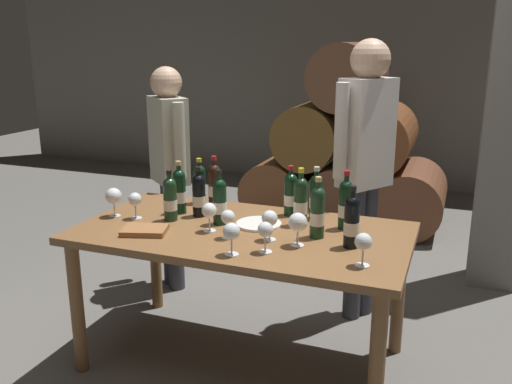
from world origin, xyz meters
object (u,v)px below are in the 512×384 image
wine_bottle_10 (179,191)px  sommelier_presenting (365,155)px  wine_glass_1 (135,200)px  wine_glass_2 (298,223)px  dining_table (242,246)px  wine_bottle_6 (220,201)px  wine_glass_3 (228,218)px  wine_bottle_0 (199,195)px  wine_glass_4 (270,219)px  wine_glass_0 (265,231)px  wine_glass_5 (114,196)px  wine_bottle_7 (291,194)px  wine_bottle_11 (316,196)px  wine_glass_8 (231,232)px  taster_seated_left (169,160)px  tasting_notebook (145,230)px  wine_bottle_1 (200,184)px  wine_bottle_2 (346,204)px  wine_glass_6 (209,211)px  serving_plate (259,224)px  wine_glass_7 (363,243)px  wine_bottle_4 (301,201)px  wine_bottle_9 (352,221)px  wine_bottle_3 (317,212)px  wine_bottle_5 (214,185)px  wine_bottle_8 (170,199)px

wine_bottle_10 → sommelier_presenting: bearing=33.3°
wine_glass_1 → wine_glass_2: (0.94, -0.08, 0.01)m
dining_table → wine_bottle_6: 0.27m
wine_glass_1 → wine_glass_3: bearing=-9.9°
wine_bottle_0 → wine_glass_4: wine_bottle_0 is taller
wine_glass_0 → wine_glass_5: size_ratio=0.90×
wine_bottle_7 → wine_bottle_11: 0.15m
wine_glass_8 → taster_seated_left: taster_seated_left is taller
wine_glass_0 → tasting_notebook: 0.67m
wine_bottle_1 → sommelier_presenting: sommelier_presenting is taller
wine_bottle_2 → wine_glass_6: wine_bottle_2 is taller
wine_bottle_11 → taster_seated_left: bearing=160.3°
wine_glass_4 → wine_bottle_6: bearing=157.0°
wine_glass_2 → wine_bottle_10: bearing=161.1°
wine_glass_2 → serving_plate: 0.37m
wine_bottle_1 → wine_glass_7: 1.24m
wine_bottle_0 → taster_seated_left: (-0.52, 0.59, 0.04)m
wine_glass_0 → wine_glass_1: size_ratio=0.99×
wine_glass_0 → wine_bottle_0: bearing=144.0°
wine_glass_2 → wine_glass_4: wine_glass_2 is taller
wine_glass_1 → sommelier_presenting: sommelier_presenting is taller
wine_bottle_11 → wine_glass_6: (-0.45, -0.40, -0.02)m
wine_bottle_4 → wine_bottle_9: 0.39m
wine_glass_2 → wine_glass_3: (-0.35, -0.02, -0.01)m
wine_bottle_1 → wine_bottle_9: (0.99, -0.40, 0.01)m
wine_bottle_6 → sommelier_presenting: bearing=48.1°
wine_glass_3 → tasting_notebook: (-0.43, -0.08, -0.09)m
wine_bottle_3 → wine_glass_0: (-0.17, -0.28, -0.03)m
wine_glass_4 → wine_bottle_2: bearing=44.4°
wine_bottle_6 → wine_glass_4: 0.36m
wine_bottle_10 → wine_glass_2: bearing=-18.9°
wine_bottle_5 → tasting_notebook: bearing=-103.6°
wine_bottle_11 → wine_glass_7: bearing=-57.8°
wine_glass_1 → wine_bottle_2: bearing=12.4°
wine_bottle_4 → wine_bottle_11: (0.05, 0.14, -0.01)m
wine_glass_5 → serving_plate: wine_glass_5 is taller
wine_bottle_5 → wine_glass_6: bearing=-68.4°
wine_glass_1 → taster_seated_left: taster_seated_left is taller
dining_table → wine_bottle_1: size_ratio=6.20×
serving_plate → wine_bottle_7: bearing=65.7°
wine_glass_7 → tasting_notebook: (-1.11, 0.03, -0.09)m
wine_bottle_0 → wine_glass_1: size_ratio=1.89×
wine_glass_1 → wine_bottle_4: bearing=14.0°
wine_bottle_7 → tasting_notebook: (-0.60, -0.54, -0.11)m
wine_glass_8 → serving_plate: wine_glass_8 is taller
wine_bottle_1 → wine_bottle_10: (-0.02, -0.21, 0.01)m
tasting_notebook → wine_glass_6: bearing=7.8°
wine_bottle_6 → wine_bottle_8: bearing=-172.4°
wine_glass_7 → serving_plate: (-0.61, 0.35, -0.10)m
dining_table → wine_bottle_8: wine_bottle_8 is taller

